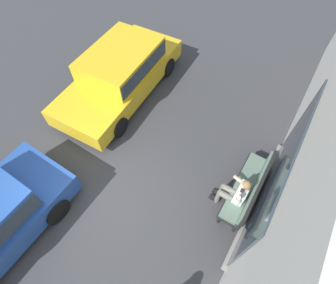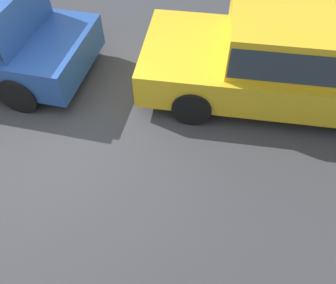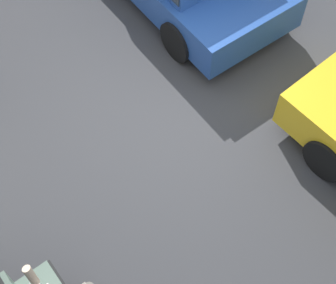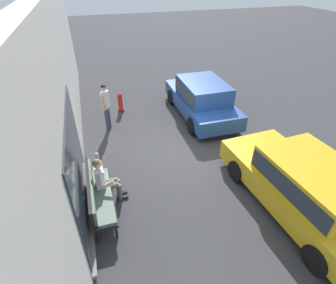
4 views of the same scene
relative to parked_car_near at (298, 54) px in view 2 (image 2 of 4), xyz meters
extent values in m
plane|color=#38383A|center=(3.32, 1.89, -0.78)|extent=(60.00, 60.00, 0.00)
cube|color=gold|center=(0.08, 0.00, -0.27)|extent=(4.70, 2.15, 0.57)
cube|color=gold|center=(-0.10, -0.01, 0.33)|extent=(2.48, 1.79, 0.65)
cube|color=#28333D|center=(-0.10, -0.01, 0.33)|extent=(2.44, 1.83, 0.45)
cylinder|color=black|center=(1.46, 0.99, -0.48)|extent=(0.61, 0.21, 0.60)
cylinder|color=black|center=(1.56, -0.82, -0.48)|extent=(0.61, 0.21, 0.60)
cylinder|color=black|center=(4.13, 1.27, -0.47)|extent=(0.64, 0.19, 0.63)
cylinder|color=black|center=(4.10, -0.41, -0.47)|extent=(0.64, 0.19, 0.63)
camera|label=1|loc=(4.49, 4.49, 5.39)|focal=28.00mm
camera|label=2|loc=(1.09, 4.49, 3.03)|focal=35.00mm
camera|label=3|loc=(0.14, 4.49, 5.15)|focal=55.00mm
camera|label=4|loc=(-3.36, 4.49, 4.32)|focal=28.00mm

